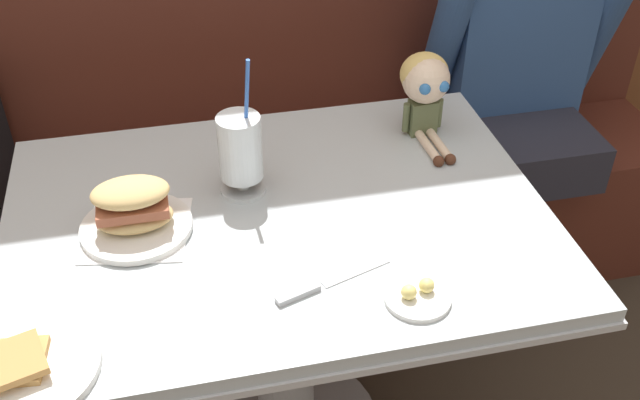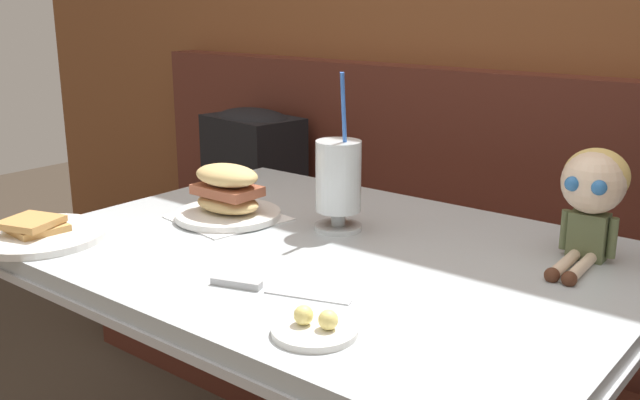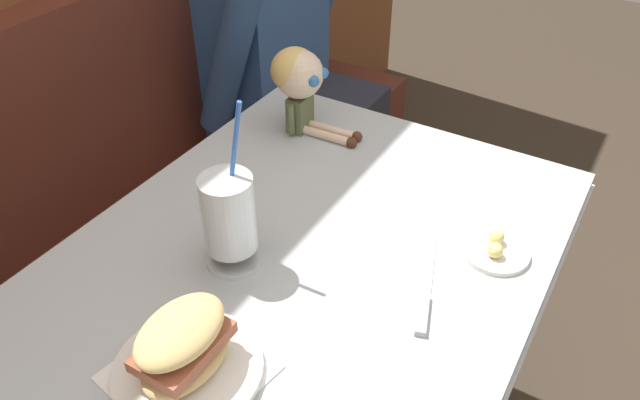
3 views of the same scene
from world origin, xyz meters
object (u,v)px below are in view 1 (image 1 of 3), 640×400
milkshake_glass (240,150)px  diner_patron (516,52)px  toast_plate (20,366)px  butter_knife (314,288)px  seated_doll (426,84)px  butter_saucer (418,295)px  sandwich_plate (134,212)px

milkshake_glass → diner_patron: diner_patron is taller
toast_plate → butter_knife: bearing=9.2°
butter_knife → milkshake_glass: bearing=104.4°
milkshake_glass → seated_doll: size_ratio=1.43×
butter_saucer → seated_doll: seated_doll is taller
toast_plate → sandwich_plate: size_ratio=1.08×
butter_knife → diner_patron: bearing=46.9°
diner_patron → sandwich_plate: bearing=-151.8°
butter_knife → seated_doll: seated_doll is taller
butter_saucer → toast_plate: bearing=-178.6°
seated_doll → butter_saucer: bearing=-109.5°
milkshake_glass → seated_doll: (0.44, 0.14, 0.03)m
butter_saucer → butter_knife: (-0.17, 0.06, -0.00)m
toast_plate → diner_patron: bearing=35.4°
butter_knife → diner_patron: 1.11m
milkshake_glass → butter_saucer: 0.48m
seated_doll → diner_patron: (0.40, 0.34, -0.13)m
diner_patron → butter_knife: bearing=-133.1°
butter_knife → toast_plate: bearing=-170.8°
butter_saucer → sandwich_plate: bearing=147.7°
toast_plate → butter_saucer: size_ratio=2.08×
sandwich_plate → seated_doll: (0.67, 0.23, 0.08)m
toast_plate → butter_knife: 0.50m
sandwich_plate → butter_saucer: size_ratio=1.93×
butter_knife → butter_saucer: bearing=-20.2°
seated_doll → diner_patron: diner_patron is taller
sandwich_plate → butter_knife: sandwich_plate is taller
milkshake_glass → sandwich_plate: (-0.22, -0.09, -0.06)m
toast_plate → milkshake_glass: (0.41, 0.41, 0.09)m
toast_plate → seated_doll: seated_doll is taller
butter_knife → diner_patron: diner_patron is taller
milkshake_glass → diner_patron: bearing=29.9°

